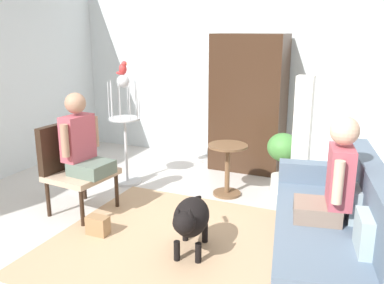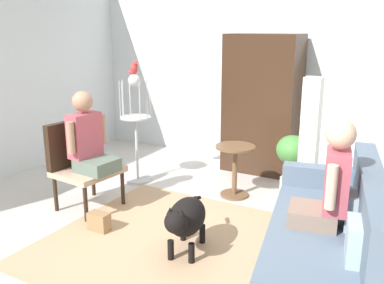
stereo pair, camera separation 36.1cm
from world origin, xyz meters
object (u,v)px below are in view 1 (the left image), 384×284
object	(u,v)px
round_end_table	(227,166)
handbag	(98,226)
parrot	(123,68)
armoire_cabinet	(249,103)
couch	(334,230)
potted_plant	(283,156)
column_lamp	(301,143)
bird_cage_stand	(125,129)
person_on_armchair	(82,141)
dog	(191,218)
armchair	(72,161)
person_on_couch	(334,178)

from	to	relation	value
round_end_table	handbag	distance (m)	1.71
parrot	round_end_table	bearing A→B (deg)	5.56
parrot	armoire_cabinet	size ratio (longest dim) A/B	0.09
couch	handbag	bearing A→B (deg)	-170.05
parrot	handbag	distance (m)	1.99
round_end_table	potted_plant	bearing A→B (deg)	30.18
couch	column_lamp	world-z (taller)	column_lamp
bird_cage_stand	person_on_armchair	bearing A→B (deg)	-85.13
dog	armoire_cabinet	bearing A→B (deg)	95.41
round_end_table	handbag	bearing A→B (deg)	-118.73
couch	armchair	bearing A→B (deg)	179.47
armchair	person_on_couch	size ratio (longest dim) A/B	1.10
armchair	bird_cage_stand	size ratio (longest dim) A/B	0.69
bird_cage_stand	armoire_cabinet	size ratio (longest dim) A/B	0.74
parrot	column_lamp	size ratio (longest dim) A/B	0.12
parrot	handbag	bearing A→B (deg)	-69.29
person_on_armchair	potted_plant	world-z (taller)	person_on_armchair
person_on_armchair	column_lamp	xyz separation A→B (m)	(2.08, 1.14, -0.08)
couch	bird_cage_stand	size ratio (longest dim) A/B	1.48
column_lamp	handbag	bearing A→B (deg)	-137.13
person_on_couch	dog	size ratio (longest dim) A/B	1.06
couch	round_end_table	size ratio (longest dim) A/B	3.31
person_on_couch	bird_cage_stand	size ratio (longest dim) A/B	0.63
armchair	column_lamp	world-z (taller)	column_lamp
potted_plant	bird_cage_stand	bearing A→B (deg)	-166.27
person_on_couch	armoire_cabinet	size ratio (longest dim) A/B	0.47
dog	potted_plant	world-z (taller)	potted_plant
person_on_armchair	bird_cage_stand	world-z (taller)	bird_cage_stand
bird_cage_stand	column_lamp	distance (m)	2.16
person_on_armchair	column_lamp	world-z (taller)	column_lamp
person_on_couch	dog	distance (m)	1.25
column_lamp	handbag	size ratio (longest dim) A/B	6.79
armoire_cabinet	column_lamp	bearing A→B (deg)	-48.39
couch	column_lamp	xyz separation A→B (m)	(-0.50, 1.15, 0.42)
dog	handbag	size ratio (longest dim) A/B	3.86
couch	dog	bearing A→B (deg)	-164.03
handbag	bird_cage_stand	bearing A→B (deg)	110.90
person_on_armchair	dog	world-z (taller)	person_on_armchair
person_on_armchair	parrot	distance (m)	1.18
dog	potted_plant	bearing A→B (deg)	76.70
potted_plant	round_end_table	bearing A→B (deg)	-149.82
person_on_couch	potted_plant	bearing A→B (deg)	115.89
armoire_cabinet	dog	bearing A→B (deg)	-84.59
bird_cage_stand	column_lamp	xyz separation A→B (m)	(2.16, 0.18, 0.01)
couch	armoire_cabinet	xyz separation A→B (m)	(-1.41, 2.18, 0.63)
person_on_armchair	dog	bearing A→B (deg)	-13.82
armchair	bird_cage_stand	bearing A→B (deg)	85.38
person_on_armchair	handbag	distance (m)	0.91
person_on_armchair	armoire_cabinet	size ratio (longest dim) A/B	0.46
person_on_couch	potted_plant	xyz separation A→B (m)	(-0.71, 1.47, -0.31)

